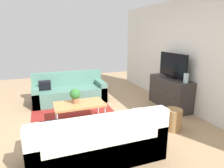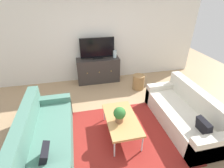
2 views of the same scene
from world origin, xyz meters
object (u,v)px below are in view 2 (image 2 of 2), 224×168
(tv_console, at_px, (98,70))
(couch_left_side, at_px, (43,137))
(wicker_basket, at_px, (138,82))
(coffee_table, at_px, (122,120))
(couch_right_side, at_px, (186,114))
(glass_vase, at_px, (115,54))
(potted_plant, at_px, (120,114))
(flat_screen_tv, at_px, (97,48))

(tv_console, bearing_deg, couch_left_side, -119.77)
(wicker_basket, bearing_deg, coffee_table, -120.63)
(couch_right_side, xyz_separation_m, coffee_table, (-1.41, 0.01, 0.12))
(glass_vase, bearing_deg, potted_plant, -101.36)
(coffee_table, xyz_separation_m, tv_console, (-0.10, 2.37, -0.01))
(tv_console, bearing_deg, couch_right_side, -57.48)
(tv_console, bearing_deg, potted_plant, -89.10)
(couch_right_side, distance_m, tv_console, 2.82)
(wicker_basket, bearing_deg, glass_vase, 127.64)
(tv_console, bearing_deg, wicker_basket, -33.54)
(coffee_table, distance_m, tv_console, 2.37)
(tv_console, distance_m, wicker_basket, 1.31)
(couch_right_side, bearing_deg, glass_vase, 112.56)
(potted_plant, bearing_deg, glass_vase, 78.64)
(potted_plant, bearing_deg, couch_right_side, 2.33)
(coffee_table, relative_size, tv_console, 0.81)
(tv_console, xyz_separation_m, wicker_basket, (1.08, -0.72, -0.17))
(tv_console, distance_m, flat_screen_tv, 0.69)
(coffee_table, relative_size, glass_vase, 4.70)
(potted_plant, bearing_deg, flat_screen_tv, 90.89)
(potted_plant, height_order, flat_screen_tv, flat_screen_tv)
(couch_left_side, distance_m, tv_console, 2.74)
(coffee_table, distance_m, wicker_basket, 1.93)
(glass_vase, distance_m, wicker_basket, 1.12)
(couch_left_side, bearing_deg, coffee_table, 0.29)
(potted_plant, distance_m, flat_screen_tv, 2.50)
(flat_screen_tv, xyz_separation_m, wicker_basket, (1.08, -0.74, -0.86))
(coffee_table, bearing_deg, couch_left_side, -179.71)
(coffee_table, height_order, glass_vase, glass_vase)
(tv_console, height_order, wicker_basket, tv_console)
(tv_console, relative_size, glass_vase, 5.80)
(flat_screen_tv, bearing_deg, couch_right_side, -57.70)
(glass_vase, height_order, wicker_basket, glass_vase)
(tv_console, relative_size, wicker_basket, 3.04)
(tv_console, bearing_deg, coffee_table, -87.56)
(couch_left_side, bearing_deg, potted_plant, -2.46)
(couch_left_side, height_order, flat_screen_tv, flat_screen_tv)
(couch_left_side, xyz_separation_m, wicker_basket, (2.44, 1.66, -0.06))
(glass_vase, bearing_deg, coffee_table, -100.21)
(couch_left_side, bearing_deg, wicker_basket, 34.25)
(couch_left_side, height_order, wicker_basket, couch_left_side)
(flat_screen_tv, distance_m, wicker_basket, 1.57)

